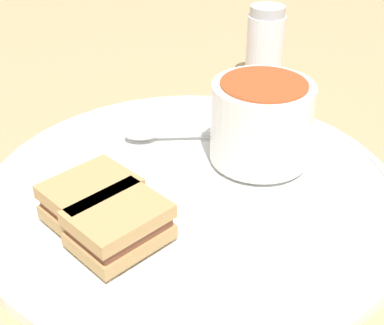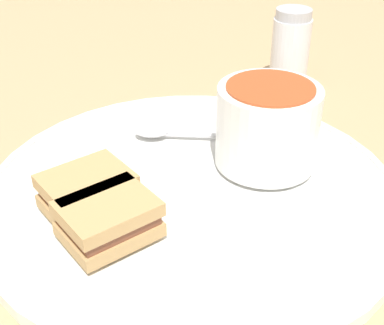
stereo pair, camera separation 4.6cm
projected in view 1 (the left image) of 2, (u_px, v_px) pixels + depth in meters
ground_plane at (192, 198)px, 0.48m from camera, size 2.40×2.40×0.00m
plate at (192, 191)px, 0.47m from camera, size 0.37×0.37×0.02m
soup_bowl at (261, 121)px, 0.49m from camera, size 0.09×0.09×0.08m
spoon at (148, 134)px, 0.54m from camera, size 0.10×0.02×0.01m
sandwich_half_near at (91, 199)px, 0.42m from camera, size 0.09×0.09×0.03m
sandwich_half_far at (119, 225)px, 0.40m from camera, size 0.09×0.09×0.03m
salt_shaker at (265, 46)px, 0.67m from camera, size 0.05×0.05×0.10m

